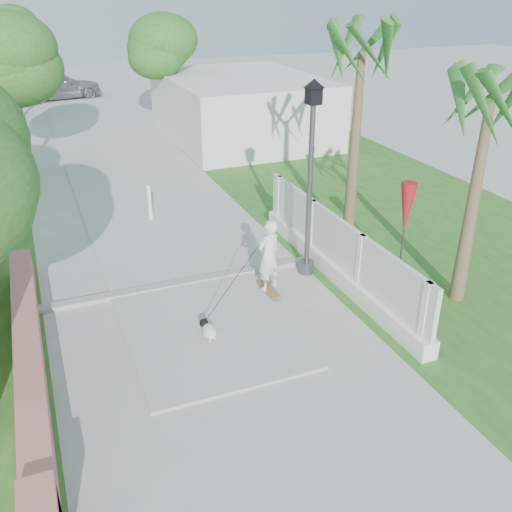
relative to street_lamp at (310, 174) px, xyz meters
name	(u,v)px	position (x,y,z in m)	size (l,w,h in m)	color
ground	(296,478)	(-2.90, -5.50, -2.43)	(90.00, 90.00, 0.00)	#B7B7B2
path_strip	(95,139)	(-2.90, 14.50, -2.40)	(3.20, 36.00, 0.06)	#B7B7B2
curb	(182,283)	(-2.90, 0.50, -2.38)	(6.50, 0.25, 0.10)	#999993
grass_right	(392,212)	(4.10, 2.50, -2.42)	(8.00, 20.00, 0.01)	#27631F
pink_wall	(30,369)	(-6.20, -1.95, -2.11)	(0.45, 8.20, 0.80)	#C26F63
lattice_fence	(336,257)	(0.50, -0.50, -1.88)	(0.35, 7.00, 1.50)	white
building_right	(241,107)	(3.10, 12.50, -1.13)	(6.00, 8.00, 2.60)	silver
street_lamp	(310,174)	(0.00, 0.00, 0.00)	(0.44, 0.44, 4.44)	#59595E
bollard	(150,202)	(-2.70, 4.50, -1.84)	(0.14, 0.14, 1.09)	white
patio_umbrella	(406,209)	(1.90, -1.00, -0.74)	(0.36, 0.36, 2.30)	#59595E
tree_path_left	(5,62)	(-5.88, 10.48, 1.39)	(3.40, 3.40, 5.23)	#4C3826
tree_path_right	(163,51)	(0.32, 14.48, 1.07)	(3.00, 3.00, 4.79)	#4C3826
tree_path_far	(8,36)	(-5.68, 20.48, 1.39)	(3.20, 3.20, 5.17)	#4C3826
palm_far	(361,66)	(1.70, 1.00, 2.06)	(1.80, 1.80, 5.30)	brown
palm_near	(488,115)	(2.50, -2.30, 1.53)	(1.80, 1.80, 4.70)	brown
skateboarder	(241,277)	(-2.01, -0.96, -1.68)	(2.13, 1.52, 1.72)	olive
dog	(208,330)	(-2.99, -1.81, -2.21)	(0.35, 0.57, 0.40)	silver
parked_car	(58,86)	(-3.49, 24.53, -1.64)	(1.85, 4.61, 1.57)	#AEB2B6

